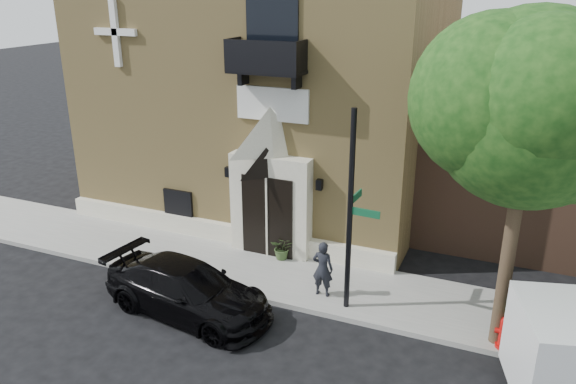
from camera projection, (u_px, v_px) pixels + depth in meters
name	position (u px, v px, depth m)	size (l,w,h in m)	color
ground	(263.00, 303.00, 15.42)	(120.00, 120.00, 0.00)	black
sidewalk	(316.00, 283.00, 16.32)	(42.00, 3.00, 0.15)	gray
church	(279.00, 83.00, 21.75)	(12.20, 11.01, 9.30)	tan
street_tree_left	(532.00, 108.00, 11.46)	(4.97, 4.38, 7.77)	#38281C
black_sedan	(187.00, 289.00, 14.76)	(1.95, 4.80, 1.39)	black
street_sign	(351.00, 213.00, 14.08)	(0.85, 0.86, 5.37)	black
fire_hydrant	(505.00, 333.00, 13.17)	(0.47, 0.37, 0.82)	#B80D0B
dumpster	(552.00, 326.00, 13.03)	(2.17, 1.58, 1.27)	#103C1E
planter	(283.00, 247.00, 17.46)	(0.70, 0.60, 0.77)	#3D562A
pedestrian_near	(323.00, 269.00, 15.29)	(0.59, 0.38, 1.60)	black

